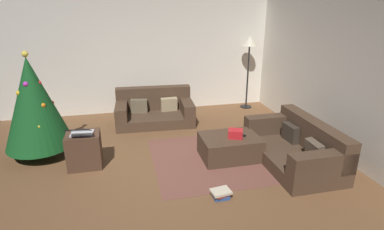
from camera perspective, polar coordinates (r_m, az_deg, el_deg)
ground_plane at (r=4.96m, az=-5.81°, el=-10.51°), size 6.40×6.40×0.00m
rear_partition at (r=7.51m, az=-9.43°, el=10.42°), size 6.40×0.12×2.60m
corner_partition at (r=5.72m, az=26.77°, el=5.63°), size 0.12×6.40×2.60m
couch_left at (r=6.92m, az=-6.89°, el=0.92°), size 1.70×1.04×0.73m
couch_right at (r=5.42m, az=18.78°, el=-5.59°), size 0.97×1.80×0.70m
ottoman at (r=5.36m, az=6.92°, el=-5.81°), size 0.97×0.72×0.38m
gift_box at (r=5.23m, az=7.96°, el=-3.40°), size 0.29×0.27×0.14m
tv_remote at (r=5.35m, az=9.09°, el=-3.56°), size 0.11×0.17×0.02m
christmas_tree at (r=5.73m, az=-26.99°, el=1.98°), size 1.09×1.09×1.80m
side_table at (r=5.29m, az=-19.13°, el=-6.08°), size 0.52×0.44×0.56m
laptop at (r=5.10m, az=-19.70°, el=-2.99°), size 0.38×0.47×0.20m
book_stack at (r=4.37m, az=5.29°, el=-14.12°), size 0.28×0.27×0.12m
corner_lamp at (r=7.69m, az=10.48°, el=12.23°), size 0.36×0.36×1.78m
area_rug at (r=5.44m, az=6.84°, el=-7.59°), size 2.60×2.00×0.01m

